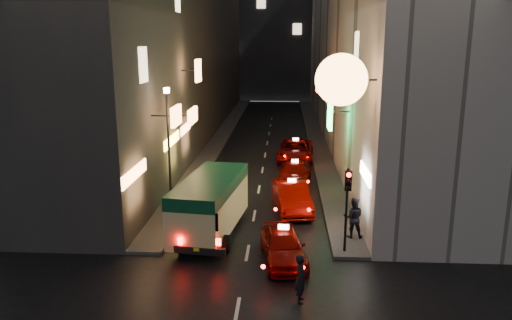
% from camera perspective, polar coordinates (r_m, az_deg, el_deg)
% --- Properties ---
extents(building_left, '(7.50, 52.00, 18.00)m').
position_cam_1_polar(building_left, '(45.63, -8.90, 13.95)').
color(building_left, '#363431').
rests_on(building_left, ground).
extents(building_right, '(8.38, 52.00, 18.00)m').
position_cam_1_polar(building_right, '(45.11, 12.02, 13.83)').
color(building_right, '#B0A9A1').
rests_on(building_right, ground).
extents(building_far, '(30.00, 10.00, 22.00)m').
position_cam_1_polar(building_far, '(76.69, 2.33, 15.40)').
color(building_far, '#323237').
rests_on(building_far, ground).
extents(sidewalk_left, '(1.50, 52.00, 0.15)m').
position_cam_1_polar(sidewalk_left, '(45.81, -3.89, 2.85)').
color(sidewalk_left, '#464441').
rests_on(sidewalk_left, ground).
extents(sidewalk_right, '(1.50, 52.00, 0.15)m').
position_cam_1_polar(sidewalk_right, '(45.53, 6.79, 2.72)').
color(sidewalk_right, '#464441').
rests_on(sidewalk_right, ground).
extents(minibus, '(2.93, 6.38, 2.64)m').
position_cam_1_polar(minibus, '(22.42, -5.23, -4.51)').
color(minibus, beige).
rests_on(minibus, ground).
extents(taxi_near, '(2.74, 5.20, 1.75)m').
position_cam_1_polar(taxi_near, '(20.05, 3.14, -9.39)').
color(taxi_near, '#800500').
rests_on(taxi_near, ground).
extents(taxi_second, '(3.03, 5.80, 1.93)m').
position_cam_1_polar(taxi_second, '(25.78, 4.09, -3.88)').
color(taxi_second, '#800500').
rests_on(taxi_second, ground).
extents(taxi_third, '(2.52, 5.19, 1.76)m').
position_cam_1_polar(taxi_third, '(30.42, 4.46, -1.31)').
color(taxi_third, '#800500').
rests_on(taxi_third, ground).
extents(taxi_far, '(2.62, 5.60, 1.90)m').
position_cam_1_polar(taxi_far, '(36.41, 4.55, 1.30)').
color(taxi_far, '#800500').
rests_on(taxi_far, ground).
extents(pedestrian_crossing, '(0.43, 0.64, 1.92)m').
position_cam_1_polar(pedestrian_crossing, '(17.13, 5.15, -13.00)').
color(pedestrian_crossing, black).
rests_on(pedestrian_crossing, ground).
extents(pedestrian_sidewalk, '(0.80, 0.53, 2.05)m').
position_cam_1_polar(pedestrian_sidewalk, '(22.26, 11.08, -6.18)').
color(pedestrian_sidewalk, black).
rests_on(pedestrian_sidewalk, sidewalk_right).
extents(traffic_light, '(0.26, 0.43, 3.50)m').
position_cam_1_polar(traffic_light, '(20.17, 10.41, -3.72)').
color(traffic_light, black).
rests_on(traffic_light, sidewalk_right).
extents(lamp_post, '(0.28, 0.28, 6.22)m').
position_cam_1_polar(lamp_post, '(24.80, -9.95, 2.03)').
color(lamp_post, black).
rests_on(lamp_post, sidewalk_left).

